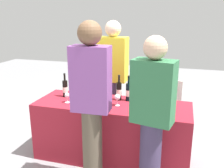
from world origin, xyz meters
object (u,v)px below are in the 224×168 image
wine_bottle_1 (83,88)px  wine_glass_3 (158,104)px  wine_bottle_4 (119,91)px  guest_1 (152,114)px  wine_glass_1 (99,98)px  wine_bottle_3 (109,92)px  wine_bottle_5 (128,92)px  wine_bottle_7 (170,96)px  wine_bottle_6 (149,95)px  wine_glass_4 (168,103)px  wine_bottle_0 (65,88)px  menu_board (162,107)px  wine_glass_2 (117,97)px  guest_0 (91,101)px  wine_bottle_2 (95,90)px  server_pouring (113,75)px  wine_glass_0 (67,96)px

wine_bottle_1 → wine_glass_3: size_ratio=2.26×
wine_bottle_4 → guest_1: bearing=-54.0°
wine_glass_1 → wine_bottle_1: bearing=136.6°
wine_bottle_1 → wine_glass_1: (0.34, -0.32, 0.00)m
wine_bottle_1 → wine_bottle_3: 0.39m
wine_bottle_5 → wine_bottle_7: size_ratio=1.04×
wine_bottle_6 → wine_bottle_4: bearing=170.7°
wine_bottle_6 → wine_glass_4: size_ratio=2.28×
wine_bottle_0 → menu_board: wine_bottle_0 is taller
wine_bottle_1 → guest_1: (1.01, -0.72, 0.04)m
wine_glass_2 → wine_bottle_4: bearing=99.3°
wine_glass_3 → guest_0: size_ratio=0.08×
wine_bottle_0 → wine_bottle_2: bearing=5.1°
wine_bottle_7 → server_pouring: size_ratio=0.18×
wine_bottle_2 → wine_glass_2: bearing=-25.5°
wine_bottle_1 → wine_glass_2: 0.58m
wine_bottle_6 → wine_bottle_7: size_ratio=1.07×
wine_glass_1 → server_pouring: 0.81m
wine_bottle_7 → wine_bottle_3: bearing=-176.4°
wine_bottle_4 → guest_1: guest_1 is taller
wine_bottle_5 → wine_bottle_3: bearing=-167.7°
server_pouring → wine_bottle_7: bearing=152.3°
wine_bottle_1 → wine_glass_3: 1.05m
wine_bottle_3 → wine_bottle_6: size_ratio=0.89×
wine_bottle_3 → wine_bottle_4: bearing=20.4°
wine_bottle_5 → menu_board: 0.87m
wine_bottle_3 → guest_0: guest_0 is taller
wine_bottle_2 → menu_board: bearing=40.7°
wine_bottle_7 → server_pouring: (-0.87, 0.50, 0.08)m
wine_bottle_0 → wine_bottle_4: size_ratio=0.97×
menu_board → wine_glass_3: bearing=-82.2°
wine_bottle_3 → menu_board: bearing=48.8°
wine_bottle_4 → wine_glass_2: size_ratio=2.28×
wine_bottle_3 → wine_glass_3: bearing=-18.3°
wine_bottle_0 → wine_bottle_1: wine_bottle_0 is taller
wine_bottle_1 → wine_glass_4: bearing=-13.1°
wine_bottle_4 → wine_bottle_3: bearing=-159.6°
wine_bottle_2 → wine_bottle_7: wine_bottle_7 is taller
guest_0 → guest_1: guest_0 is taller
wine_glass_4 → guest_1: guest_1 is taller
wine_glass_1 → menu_board: (0.67, 0.97, -0.41)m
wine_bottle_7 → guest_1: (-0.13, -0.71, 0.03)m
wine_bottle_1 → guest_0: 0.86m
wine_bottle_6 → guest_0: size_ratio=0.19×
guest_0 → guest_1: (0.61, 0.02, -0.08)m
wine_bottle_6 → guest_1: bearing=-79.0°
wine_bottle_4 → wine_glass_3: size_ratio=2.43×
wine_bottle_1 → wine_glass_0: (-0.09, -0.29, -0.02)m
wine_bottle_4 → wine_glass_0: 0.66m
wine_bottle_0 → wine_glass_2: bearing=-9.9°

